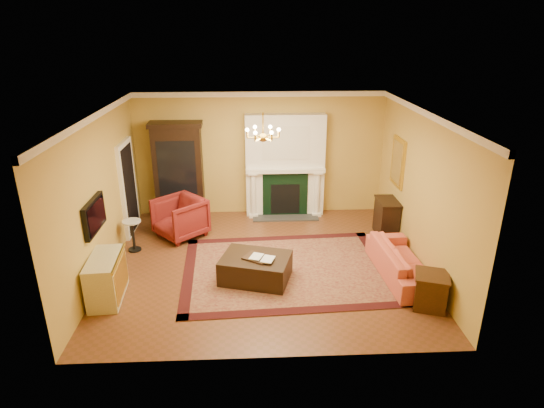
{
  "coord_description": "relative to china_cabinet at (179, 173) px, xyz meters",
  "views": [
    {
      "loc": [
        -0.22,
        -7.97,
        4.4
      ],
      "look_at": [
        0.17,
        0.3,
        1.15
      ],
      "focal_mm": 30.0,
      "sensor_mm": 36.0,
      "label": 1
    }
  ],
  "objects": [
    {
      "name": "commode",
      "position": [
        -0.78,
        -3.57,
        -0.74
      ],
      "size": [
        0.56,
        1.07,
        0.78
      ],
      "primitive_type": "cube",
      "rotation": [
        0.0,
        0.0,
        0.07
      ],
      "color": "beige",
      "rests_on": "floor"
    },
    {
      "name": "topiary_right",
      "position": [
        3.3,
        0.04,
        0.33
      ],
      "size": [
        0.15,
        0.15,
        0.41
      ],
      "color": "tan",
      "rests_on": "fireplace"
    },
    {
      "name": "wall_right",
      "position": [
        4.96,
        -2.49,
        0.37
      ],
      "size": [
        0.02,
        5.5,
        3.0
      ],
      "primitive_type": "cube",
      "color": "gold",
      "rests_on": "floor"
    },
    {
      "name": "wall_left",
      "position": [
        -1.06,
        -2.49,
        0.37
      ],
      "size": [
        0.02,
        5.5,
        3.0
      ],
      "primitive_type": "cube",
      "color": "gold",
      "rests_on": "floor"
    },
    {
      "name": "coral_sofa",
      "position": [
        4.52,
        -3.09,
        -0.73
      ],
      "size": [
        0.7,
        2.07,
        0.8
      ],
      "primitive_type": "imported",
      "rotation": [
        0.0,
        0.0,
        1.62
      ],
      "color": "#C5653E",
      "rests_on": "floor"
    },
    {
      "name": "ottoman_tray",
      "position": [
        1.8,
        -3.14,
        -0.64
      ],
      "size": [
        0.57,
        0.54,
        0.03
      ],
      "primitive_type": "cube",
      "rotation": [
        0.0,
        0.0,
        -0.59
      ],
      "color": "black",
      "rests_on": "leather_ottoman"
    },
    {
      "name": "pedestal_table",
      "position": [
        -0.75,
        -1.78,
        -0.73
      ],
      "size": [
        0.38,
        0.38,
        0.68
      ],
      "color": "black",
      "rests_on": "floor"
    },
    {
      "name": "leather_ottoman",
      "position": [
        1.78,
        -3.09,
        -0.88
      ],
      "size": [
        1.42,
        1.19,
        0.45
      ],
      "primitive_type": "cube",
      "rotation": [
        0.0,
        0.0,
        -0.28
      ],
      "color": "black",
      "rests_on": "oriental_rug"
    },
    {
      "name": "wall_back",
      "position": [
        1.95,
        0.27,
        0.37
      ],
      "size": [
        6.0,
        0.02,
        3.0
      ],
      "primitive_type": "cube",
      "color": "gold",
      "rests_on": "floor"
    },
    {
      "name": "crown_molding",
      "position": [
        1.95,
        -1.53,
        1.81
      ],
      "size": [
        6.0,
        5.5,
        0.12
      ],
      "color": "white",
      "rests_on": "ceiling"
    },
    {
      "name": "doorway",
      "position": [
        -1.01,
        -0.79,
        -0.08
      ],
      "size": [
        0.08,
        1.05,
        2.1
      ],
      "color": "white",
      "rests_on": "wall_left"
    },
    {
      "name": "china_cabinet",
      "position": [
        0.0,
        0.0,
        0.0
      ],
      "size": [
        1.14,
        0.55,
        2.25
      ],
      "primitive_type": "cube",
      "rotation": [
        0.0,
        0.0,
        0.03
      ],
      "color": "black",
      "rests_on": "floor"
    },
    {
      "name": "topiary_left",
      "position": [
        1.96,
        0.04,
        0.32
      ],
      "size": [
        0.15,
        0.15,
        0.39
      ],
      "color": "tan",
      "rests_on": "fireplace"
    },
    {
      "name": "oriental_rug",
      "position": [
        2.38,
        -2.75,
        -1.12
      ],
      "size": [
        4.11,
        3.17,
        0.02
      ],
      "primitive_type": "cube",
      "rotation": [
        0.0,
        0.0,
        0.05
      ],
      "color": "#4C1014",
      "rests_on": "floor"
    },
    {
      "name": "chandelier",
      "position": [
        1.95,
        -2.49,
        1.48
      ],
      "size": [
        0.63,
        0.55,
        0.53
      ],
      "color": "gold",
      "rests_on": "ceiling"
    },
    {
      "name": "wall_front",
      "position": [
        1.95,
        -5.25,
        0.37
      ],
      "size": [
        6.0,
        0.02,
        3.0
      ],
      "primitive_type": "cube",
      "color": "gold",
      "rests_on": "floor"
    },
    {
      "name": "ceiling",
      "position": [
        1.95,
        -2.49,
        1.88
      ],
      "size": [
        6.0,
        5.5,
        0.02
      ],
      "primitive_type": "cube",
      "color": "white",
      "rests_on": "wall_back"
    },
    {
      "name": "floor",
      "position": [
        1.95,
        -2.49,
        -1.14
      ],
      "size": [
        6.0,
        5.5,
        0.02
      ],
      "primitive_type": "cube",
      "color": "brown",
      "rests_on": "ground"
    },
    {
      "name": "book_a",
      "position": [
        1.69,
        -3.12,
        -0.49
      ],
      "size": [
        0.2,
        0.1,
        0.27
      ],
      "primitive_type": "imported",
      "rotation": [
        0.0,
        0.0,
        -0.39
      ],
      "color": "gray",
      "rests_on": "ottoman_tray"
    },
    {
      "name": "tv_panel",
      "position": [
        -1.0,
        -3.09,
        0.22
      ],
      "size": [
        0.09,
        0.95,
        0.58
      ],
      "color": "black",
      "rests_on": "wall_left"
    },
    {
      "name": "end_table",
      "position": [
        4.67,
        -4.1,
        -0.84
      ],
      "size": [
        0.64,
        0.64,
        0.58
      ],
      "primitive_type": "cube",
      "rotation": [
        0.0,
        0.0,
        -0.33
      ],
      "color": "#3E1E11",
      "rests_on": "floor"
    },
    {
      "name": "gilt_mirror",
      "position": [
        4.91,
        -1.09,
        0.52
      ],
      "size": [
        0.06,
        0.76,
        1.05
      ],
      "color": "gold",
      "rests_on": "wall_right"
    },
    {
      "name": "book_b",
      "position": [
        1.9,
        -3.23,
        -0.48
      ],
      "size": [
        0.2,
        0.09,
        0.29
      ],
      "primitive_type": "imported",
      "rotation": [
        0.0,
        0.0,
        -0.35
      ],
      "color": "gray",
      "rests_on": "ottoman_tray"
    },
    {
      "name": "console_table",
      "position": [
        4.73,
        -1.27,
        -0.73
      ],
      "size": [
        0.42,
        0.72,
        0.8
      ],
      "primitive_type": "cube",
      "rotation": [
        0.0,
        0.0,
        -0.02
      ],
      "color": "black",
      "rests_on": "floor"
    },
    {
      "name": "fireplace",
      "position": [
        2.55,
        0.08,
        0.07
      ],
      "size": [
        1.9,
        0.7,
        2.5
      ],
      "color": "white",
      "rests_on": "wall_back"
    },
    {
      "name": "wingback_armchair",
      "position": [
        0.13,
        -1.11,
        -0.64
      ],
      "size": [
        1.3,
        1.3,
        0.98
      ],
      "primitive_type": "imported",
      "rotation": [
        0.0,
        0.0,
        -0.83
      ],
      "color": "maroon",
      "rests_on": "floor"
    }
  ]
}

